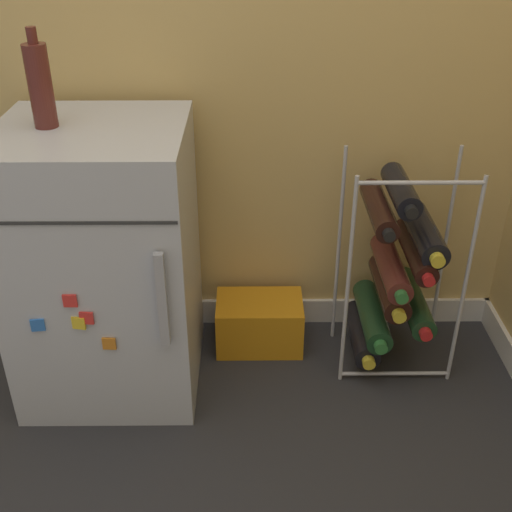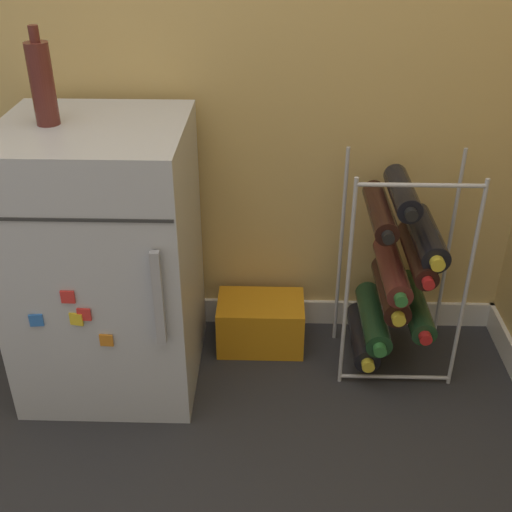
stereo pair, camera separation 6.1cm
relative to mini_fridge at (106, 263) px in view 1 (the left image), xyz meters
name	(u,v)px [view 1 (the left image)]	position (x,y,z in m)	size (l,w,h in m)	color
ground_plane	(262,450)	(0.45, -0.33, -0.41)	(14.00, 14.00, 0.00)	#28282B
mini_fridge	(106,263)	(0.00, 0.00, 0.00)	(0.50, 0.51, 0.81)	#B7BABF
wine_rack	(394,272)	(0.86, 0.07, -0.08)	(0.35, 0.33, 0.69)	#B2B2B7
soda_box	(260,323)	(0.45, 0.14, -0.32)	(0.28, 0.19, 0.17)	orange
fridge_top_bottle	(40,85)	(-0.11, 0.01, 0.51)	(0.06, 0.06, 0.25)	#56231E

